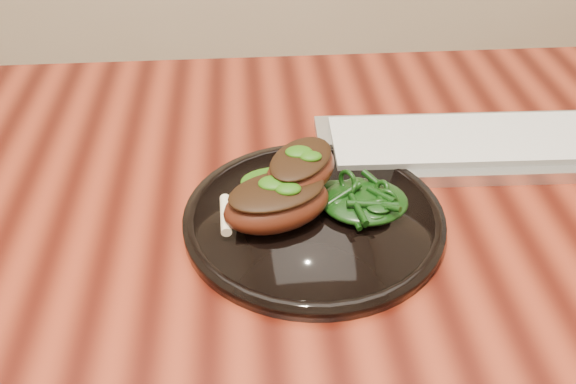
{
  "coord_description": "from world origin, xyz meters",
  "views": [
    {
      "loc": [
        -0.07,
        -0.57,
        1.2
      ],
      "look_at": [
        -0.03,
        -0.01,
        0.78
      ],
      "focal_mm": 40.0,
      "sensor_mm": 36.0,
      "label": 1
    }
  ],
  "objects_px": {
    "plate": "(314,219)",
    "desk": "(310,259)",
    "greens_heap": "(365,197)",
    "keyboard": "(510,144)",
    "lamb_chop_front": "(276,202)"
  },
  "relations": [
    {
      "from": "plate",
      "to": "keyboard",
      "type": "distance_m",
      "value": 0.3
    },
    {
      "from": "desk",
      "to": "plate",
      "type": "height_order",
      "value": "plate"
    },
    {
      "from": "keyboard",
      "to": "greens_heap",
      "type": "bearing_deg",
      "value": -149.52
    },
    {
      "from": "plate",
      "to": "greens_heap",
      "type": "relative_size",
      "value": 2.98
    },
    {
      "from": "desk",
      "to": "greens_heap",
      "type": "bearing_deg",
      "value": -29.35
    },
    {
      "from": "lamb_chop_front",
      "to": "plate",
      "type": "bearing_deg",
      "value": 13.81
    },
    {
      "from": "plate",
      "to": "keyboard",
      "type": "xyz_separation_m",
      "value": [
        0.27,
        0.13,
        0.0
      ]
    },
    {
      "from": "desk",
      "to": "plate",
      "type": "distance_m",
      "value": 0.1
    },
    {
      "from": "plate",
      "to": "keyboard",
      "type": "height_order",
      "value": "keyboard"
    },
    {
      "from": "lamb_chop_front",
      "to": "keyboard",
      "type": "relative_size",
      "value": 0.28
    },
    {
      "from": "keyboard",
      "to": "desk",
      "type": "bearing_deg",
      "value": -160.59
    },
    {
      "from": "desk",
      "to": "lamb_chop_front",
      "type": "distance_m",
      "value": 0.14
    },
    {
      "from": "greens_heap",
      "to": "keyboard",
      "type": "relative_size",
      "value": 0.19
    },
    {
      "from": "greens_heap",
      "to": "keyboard",
      "type": "bearing_deg",
      "value": 30.48
    },
    {
      "from": "plate",
      "to": "desk",
      "type": "bearing_deg",
      "value": 87.78
    }
  ]
}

